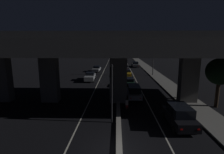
% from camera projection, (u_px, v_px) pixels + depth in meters
% --- Properties ---
extents(ground_plane, '(200.00, 200.00, 0.00)m').
position_uv_depth(ground_plane, '(119.00, 152.00, 11.48)').
color(ground_plane, black).
extents(lane_line_left_inner, '(0.12, 126.00, 0.00)m').
position_uv_depth(lane_line_left_inner, '(104.00, 71.00, 45.93)').
color(lane_line_left_inner, beige).
rests_on(lane_line_left_inner, ground_plane).
extents(lane_line_right_inner, '(0.12, 126.00, 0.00)m').
position_uv_depth(lane_line_right_inner, '(131.00, 71.00, 45.74)').
color(lane_line_right_inner, beige).
rests_on(lane_line_right_inner, ground_plane).
extents(median_divider, '(0.43, 126.00, 0.22)m').
position_uv_depth(median_divider, '(117.00, 70.00, 45.82)').
color(median_divider, gray).
rests_on(median_divider, ground_plane).
extents(sidewalk_right, '(2.91, 126.00, 0.13)m').
position_uv_depth(sidewalk_right, '(157.00, 75.00, 38.72)').
color(sidewalk_right, slate).
rests_on(sidewalk_right, ground_plane).
extents(elevated_overpass, '(35.39, 11.30, 8.46)m').
position_uv_depth(elevated_overpass, '(116.00, 49.00, 20.27)').
color(elevated_overpass, '#5B5956').
rests_on(elevated_overpass, ground_plane).
extents(traffic_light_left_of_median, '(0.30, 0.49, 5.29)m').
position_uv_depth(traffic_light_left_of_median, '(112.00, 83.00, 15.23)').
color(traffic_light_left_of_median, black).
rests_on(traffic_light_left_of_median, ground_plane).
extents(street_lamp, '(2.09, 0.32, 8.75)m').
position_uv_depth(street_lamp, '(152.00, 52.00, 37.89)').
color(street_lamp, '#2D2D30').
rests_on(street_lamp, ground_plane).
extents(car_black_lead, '(2.10, 4.32, 1.81)m').
position_uv_depth(car_black_lead, '(179.00, 115.00, 15.07)').
color(car_black_lead, black).
rests_on(car_black_lead, ground_plane).
extents(car_silver_second, '(1.85, 4.28, 1.64)m').
position_uv_depth(car_silver_second, '(134.00, 91.00, 22.86)').
color(car_silver_second, gray).
rests_on(car_silver_second, ground_plane).
extents(car_dark_green_third, '(2.13, 4.75, 1.41)m').
position_uv_depth(car_dark_green_third, '(128.00, 82.00, 29.23)').
color(car_dark_green_third, black).
rests_on(car_dark_green_third, ground_plane).
extents(car_taxi_yellow_fourth, '(2.09, 4.63, 1.50)m').
position_uv_depth(car_taxi_yellow_fourth, '(126.00, 73.00, 37.74)').
color(car_taxi_yellow_fourth, gold).
rests_on(car_taxi_yellow_fourth, ground_plane).
extents(car_grey_fifth, '(1.88, 4.22, 1.53)m').
position_uv_depth(car_grey_fifth, '(125.00, 68.00, 45.82)').
color(car_grey_fifth, '#515459').
rests_on(car_grey_fifth, ground_plane).
extents(car_grey_sixth, '(2.04, 4.70, 1.56)m').
position_uv_depth(car_grey_sixth, '(135.00, 64.00, 52.92)').
color(car_grey_sixth, '#515459').
rests_on(car_grey_sixth, ground_plane).
extents(car_silver_lead_oncoming, '(1.99, 4.85, 1.56)m').
position_uv_depth(car_silver_lead_oncoming, '(90.00, 76.00, 33.60)').
color(car_silver_lead_oncoming, gray).
rests_on(car_silver_lead_oncoming, ground_plane).
extents(car_silver_second_oncoming, '(1.96, 4.51, 1.45)m').
position_uv_depth(car_silver_second_oncoming, '(97.00, 69.00, 44.07)').
color(car_silver_second_oncoming, gray).
rests_on(car_silver_second_oncoming, ground_plane).
extents(motorcycle_red_filtering_near, '(0.32, 1.76, 1.40)m').
position_uv_depth(motorcycle_red_filtering_near, '(127.00, 105.00, 18.46)').
color(motorcycle_red_filtering_near, black).
rests_on(motorcycle_red_filtering_near, ground_plane).
extents(pedestrian_on_sidewalk, '(0.36, 0.36, 1.77)m').
position_uv_depth(pedestrian_on_sidewalk, '(192.00, 91.00, 22.27)').
color(pedestrian_on_sidewalk, black).
rests_on(pedestrian_on_sidewalk, sidewalk_right).
extents(roadside_tree_kerbside_near, '(2.91, 2.91, 5.51)m').
position_uv_depth(roadside_tree_kerbside_near, '(220.00, 72.00, 18.87)').
color(roadside_tree_kerbside_near, '#2D2116').
rests_on(roadside_tree_kerbside_near, ground_plane).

